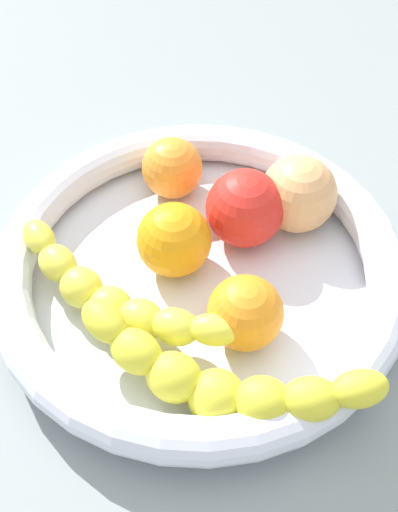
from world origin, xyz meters
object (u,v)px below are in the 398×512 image
at_px(orange_mid_right, 172,168).
at_px(peach_blush, 298,194).
at_px(fruit_bowl, 199,270).
at_px(banana_draped_left, 220,381).
at_px(banana_draped_right, 113,298).
at_px(orange_mid_left, 245,313).
at_px(orange_front, 174,240).
at_px(tomato_red, 245,208).

relative_size(orange_mid_right, peach_blush, 0.83).
bearing_deg(fruit_bowl, peach_blush, -32.58).
bearing_deg(banana_draped_left, orange_mid_right, 30.31).
bearing_deg(banana_draped_right, orange_mid_left, -78.94).
bearing_deg(orange_mid_right, banana_draped_right, -175.90).
bearing_deg(orange_mid_left, banana_draped_right, 101.06).
bearing_deg(fruit_bowl, orange_front, 74.41).
height_order(orange_mid_left, tomato_red, tomato_red).
bearing_deg(banana_draped_left, orange_front, 35.47).
distance_m(fruit_bowl, peach_blush, 0.12).
relative_size(orange_front, peach_blush, 0.92).
bearing_deg(orange_mid_left, peach_blush, -2.63).
bearing_deg(tomato_red, orange_mid_right, 68.46).
relative_size(fruit_bowl, banana_draped_left, 1.46).
xyz_separation_m(fruit_bowl, orange_mid_left, (-0.04, -0.06, 0.02)).
distance_m(fruit_bowl, orange_mid_left, 0.07).
height_order(banana_draped_right, orange_front, orange_front).
bearing_deg(tomato_red, banana_draped_right, 150.19).
bearing_deg(orange_mid_right, orange_mid_left, -139.68).
relative_size(banana_draped_left, orange_front, 3.73).
bearing_deg(orange_mid_right, banana_draped_left, -149.69).
relative_size(orange_mid_left, orange_mid_right, 1.05).
distance_m(banana_draped_left, orange_mid_right, 0.24).
xyz_separation_m(banana_draped_right, peach_blush, (0.16, -0.11, 0.01)).
bearing_deg(banana_draped_left, tomato_red, 11.62).
xyz_separation_m(orange_mid_left, tomato_red, (0.11, 0.03, 0.00)).
height_order(fruit_bowl, peach_blush, peach_blush).
distance_m(fruit_bowl, tomato_red, 0.07).
height_order(banana_draped_right, tomato_red, tomato_red).
distance_m(banana_draped_left, tomato_red, 0.17).
bearing_deg(orange_front, tomato_red, -40.58).
relative_size(fruit_bowl, banana_draped_right, 1.66).
relative_size(banana_draped_left, orange_mid_left, 3.97).
distance_m(banana_draped_right, tomato_red, 0.15).
height_order(fruit_bowl, orange_front, orange_front).
bearing_deg(peach_blush, orange_mid_right, 90.51).
distance_m(banana_draped_right, orange_front, 0.08).
xyz_separation_m(fruit_bowl, orange_mid_right, (0.10, 0.06, 0.02)).
height_order(banana_draped_left, peach_blush, peach_blush).
height_order(banana_draped_left, tomato_red, tomato_red).
distance_m(orange_mid_left, orange_mid_right, 0.18).
bearing_deg(tomato_red, banana_draped_left, -168.38).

